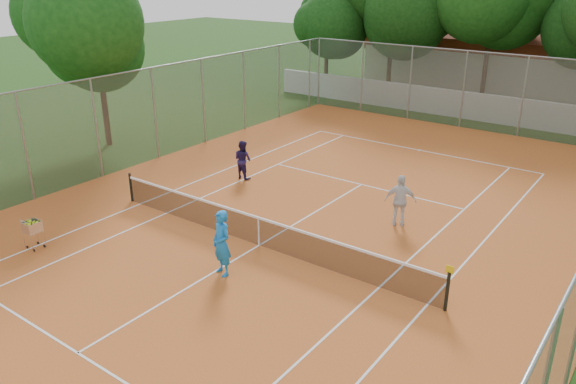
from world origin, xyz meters
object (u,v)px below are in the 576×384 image
Objects in this scene: player_near at (222,243)px; player_far_left at (243,160)px; clubhouse at (497,55)px; player_far_right at (400,201)px; tennis_net at (259,231)px; ball_hopper at (34,234)px.

player_far_left is (-4.49, 6.15, -0.16)m from player_near.
player_far_right is (4.80, -25.13, -1.31)m from clubhouse.
player_near reaches higher than tennis_net.
player_near is 6.32m from player_far_right.
clubhouse reaches higher than player_far_left.
tennis_net is 6.81× the size of player_far_right.
clubhouse is 24.90m from player_far_left.
clubhouse is at bearing 111.22° from player_near.
tennis_net is 7.61× the size of player_far_left.
player_far_left is 7.05m from player_far_right.
player_near is 1.21× the size of player_far_left.
player_far_left is at bearing -95.17° from clubhouse.
clubhouse is at bearing 93.95° from tennis_net.
player_far_right reaches higher than ball_hopper.
clubhouse is 33.35m from ball_hopper.
tennis_net is 6.78m from ball_hopper.
ball_hopper is at bearing -142.42° from tennis_net.
player_near is (0.25, -1.92, 0.45)m from tennis_net.
player_far_left is at bearing 135.00° from tennis_net.
player_near is at bearing 130.95° from player_far_left.
ball_hopper is at bearing -95.81° from clubhouse.
player_near reaches higher than ball_hopper.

